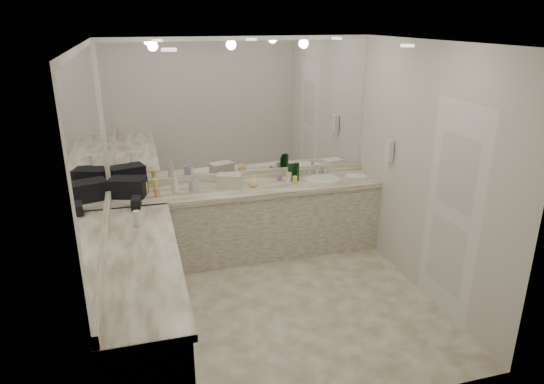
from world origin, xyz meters
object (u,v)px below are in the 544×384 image
object	(u,v)px
cream_cosmetic_case	(229,180)
soap_bottle_b	(194,183)
hand_towel	(356,177)
soap_bottle_a	(175,183)
sink	(323,180)
black_toiletry_bag	(128,187)
wall_phone	(389,151)
soap_bottle_c	(254,180)

from	to	relation	value
cream_cosmetic_case	soap_bottle_b	xyz separation A→B (m)	(-0.42, -0.04, 0.02)
hand_towel	soap_bottle_a	xyz separation A→B (m)	(-2.22, 0.10, 0.09)
cream_cosmetic_case	soap_bottle_a	world-z (taller)	soap_bottle_a
sink	cream_cosmetic_case	world-z (taller)	cream_cosmetic_case
cream_cosmetic_case	hand_towel	xyz separation A→B (m)	(1.58, -0.13, -0.06)
soap_bottle_a	sink	bearing A→B (deg)	-0.36
black_toiletry_bag	sink	bearing A→B (deg)	-1.05
hand_towel	soap_bottle_a	world-z (taller)	soap_bottle_a
wall_phone	soap_bottle_a	distance (m)	2.49
hand_towel	soap_bottle_a	bearing A→B (deg)	177.43
wall_phone	soap_bottle_a	xyz separation A→B (m)	(-2.42, 0.51, -0.34)
wall_phone	soap_bottle_b	xyz separation A→B (m)	(-2.20, 0.50, -0.35)
sink	hand_towel	distance (m)	0.42
sink	cream_cosmetic_case	size ratio (longest dim) A/B	1.57
wall_phone	soap_bottle_c	bearing A→B (deg)	162.64
cream_cosmetic_case	sink	bearing A→B (deg)	19.12
wall_phone	hand_towel	world-z (taller)	wall_phone
soap_bottle_b	wall_phone	bearing A→B (deg)	-12.87
hand_towel	soap_bottle_b	xyz separation A→B (m)	(-2.00, 0.09, 0.08)
sink	hand_towel	world-z (taller)	hand_towel
soap_bottle_a	soap_bottle_b	distance (m)	0.22
hand_towel	soap_bottle_c	size ratio (longest dim) A/B	1.60
cream_cosmetic_case	soap_bottle_b	size ratio (longest dim) A/B	1.37
black_toiletry_bag	soap_bottle_b	size ratio (longest dim) A/B	1.92
sink	soap_bottle_b	world-z (taller)	soap_bottle_b
hand_towel	soap_bottle_c	world-z (taller)	soap_bottle_c
soap_bottle_c	sink	bearing A→B (deg)	2.00
wall_phone	hand_towel	distance (m)	0.63
hand_towel	soap_bottle_b	size ratio (longest dim) A/B	1.21
soap_bottle_b	soap_bottle_c	bearing A→B (deg)	-2.73
wall_phone	soap_bottle_b	distance (m)	2.28
hand_towel	soap_bottle_b	bearing A→B (deg)	177.42
soap_bottle_a	cream_cosmetic_case	bearing A→B (deg)	2.47
wall_phone	cream_cosmetic_case	size ratio (longest dim) A/B	0.86
hand_towel	black_toiletry_bag	bearing A→B (deg)	177.26
wall_phone	cream_cosmetic_case	world-z (taller)	wall_phone
sink	black_toiletry_bag	bearing A→B (deg)	178.95
wall_phone	cream_cosmetic_case	xyz separation A→B (m)	(-1.78, 0.54, -0.37)
black_toiletry_bag	soap_bottle_b	world-z (taller)	black_toiletry_bag
black_toiletry_bag	soap_bottle_c	size ratio (longest dim) A/B	2.55
black_toiletry_bag	soap_bottle_c	distance (m)	1.44
sink	soap_bottle_b	xyz separation A→B (m)	(-1.59, 0.00, 0.11)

